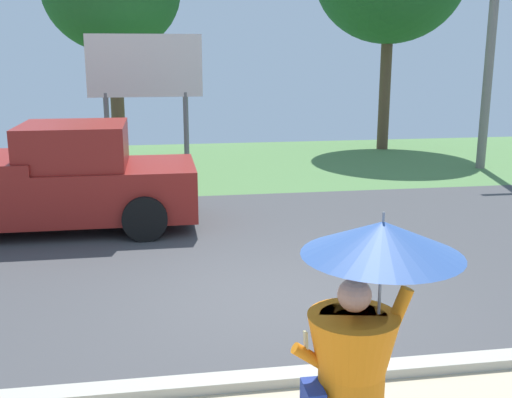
{
  "coord_description": "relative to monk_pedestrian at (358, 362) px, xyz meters",
  "views": [
    {
      "loc": [
        -1.44,
        -7.23,
        3.1
      ],
      "look_at": [
        -0.12,
        1.0,
        1.1
      ],
      "focal_mm": 43.08,
      "sensor_mm": 36.0,
      "label": 1
    }
  ],
  "objects": [
    {
      "name": "monk_pedestrian",
      "position": [
        0.0,
        0.0,
        0.0
      ],
      "size": [
        1.09,
        1.03,
        2.13
      ],
      "rotation": [
        0.0,
        0.0,
        0.27
      ],
      "color": "orange",
      "rests_on": "ground_plane"
    },
    {
      "name": "roadside_billboard",
      "position": [
        -1.48,
        10.91,
        1.43
      ],
      "size": [
        2.6,
        0.12,
        3.5
      ],
      "color": "slate",
      "rests_on": "ground_plane"
    },
    {
      "name": "ground_plane",
      "position": [
        0.2,
        6.66,
        -1.16
      ],
      "size": [
        40.0,
        22.0,
        0.2
      ],
      "color": "#424244"
    },
    {
      "name": "utility_pole",
      "position": [
        7.48,
        11.9,
        2.62
      ],
      "size": [
        1.8,
        0.24,
        7.12
      ],
      "color": "gray",
      "rests_on": "ground_plane"
    },
    {
      "name": "pickup_truck",
      "position": [
        -3.18,
        7.6,
        -0.25
      ],
      "size": [
        5.2,
        2.28,
        1.88
      ],
      "rotation": [
        0.0,
        0.0,
        -0.05
      ],
      "color": "maroon",
      "rests_on": "ground_plane"
    }
  ]
}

